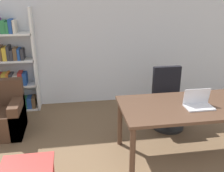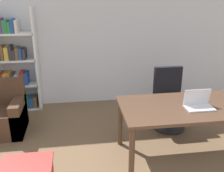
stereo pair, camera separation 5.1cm
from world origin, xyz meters
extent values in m
cube|color=silver|center=(0.00, 4.53, 1.35)|extent=(8.00, 0.06, 2.70)
cube|color=#4C3323|center=(0.94, 2.43, 0.74)|extent=(1.87, 0.92, 0.04)
cylinder|color=#4C3323|center=(0.07, 2.03, 0.36)|extent=(0.07, 0.07, 0.72)
cylinder|color=#4C3323|center=(0.07, 2.83, 0.36)|extent=(0.07, 0.07, 0.72)
cube|color=silver|center=(1.00, 2.32, 0.77)|extent=(0.35, 0.22, 0.02)
cube|color=silver|center=(1.00, 2.41, 0.89)|extent=(0.35, 0.04, 0.21)
cube|color=#19233D|center=(1.00, 2.42, 0.89)|extent=(0.32, 0.03, 0.19)
cylinder|color=black|center=(0.96, 3.21, 0.02)|extent=(0.52, 0.52, 0.04)
cylinder|color=#262626|center=(0.96, 3.21, 0.20)|extent=(0.06, 0.06, 0.32)
cube|color=black|center=(0.96, 3.21, 0.41)|extent=(0.49, 0.49, 0.10)
cube|color=black|center=(0.96, 3.41, 0.73)|extent=(0.46, 0.08, 0.55)
cube|color=#B2332D|center=(-1.11, 1.79, 0.45)|extent=(0.55, 0.58, 0.04)
cylinder|color=#B2332D|center=(-0.87, 2.05, 0.22)|extent=(0.04, 0.04, 0.43)
cube|color=#472D1E|center=(-1.75, 3.43, 0.21)|extent=(0.71, 0.66, 0.41)
cube|color=#472D1E|center=(-1.75, 3.68, 0.63)|extent=(0.71, 0.16, 0.42)
cube|color=#472D1E|center=(-1.48, 3.43, 0.28)|extent=(0.16, 0.66, 0.56)
cube|color=white|center=(-1.25, 4.34, 0.96)|extent=(0.04, 0.28, 1.91)
cube|color=white|center=(-1.60, 4.34, 0.02)|extent=(0.70, 0.28, 0.04)
cube|color=#333338|center=(-1.90, 4.34, 0.16)|extent=(0.06, 0.24, 0.24)
cube|color=#B72D28|center=(-1.83, 4.34, 0.16)|extent=(0.06, 0.24, 0.25)
cube|color=silver|center=(-1.75, 4.34, 0.16)|extent=(0.09, 0.24, 0.26)
cube|color=#2D7F47|center=(-1.66, 4.34, 0.17)|extent=(0.08, 0.24, 0.26)
cube|color=#234C99|center=(-1.58, 4.34, 0.14)|extent=(0.06, 0.24, 0.22)
cube|color=#2D7F47|center=(-1.51, 4.34, 0.13)|extent=(0.08, 0.24, 0.20)
cube|color=#234C99|center=(-1.42, 4.34, 0.14)|extent=(0.08, 0.24, 0.20)
cube|color=brown|center=(-1.34, 4.34, 0.14)|extent=(0.07, 0.24, 0.21)
cube|color=white|center=(-1.60, 4.34, 0.50)|extent=(0.70, 0.28, 0.04)
cube|color=#B72D28|center=(-1.90, 4.34, 0.63)|extent=(0.06, 0.24, 0.22)
cube|color=gold|center=(-1.83, 4.34, 0.63)|extent=(0.08, 0.24, 0.22)
cube|color=orange|center=(-1.76, 4.34, 0.63)|extent=(0.04, 0.24, 0.24)
cube|color=#333338|center=(-1.70, 4.34, 0.62)|extent=(0.06, 0.24, 0.22)
cube|color=silver|center=(-1.62, 4.34, 0.61)|extent=(0.09, 0.24, 0.19)
cube|color=#B72D28|center=(-1.54, 4.34, 0.63)|extent=(0.08, 0.24, 0.24)
cube|color=#234C99|center=(-1.46, 4.34, 0.62)|extent=(0.07, 0.24, 0.22)
cube|color=white|center=(-1.60, 4.34, 0.97)|extent=(0.70, 0.28, 0.04)
cube|color=brown|center=(-1.82, 4.34, 1.12)|extent=(0.05, 0.24, 0.26)
cube|color=gold|center=(-1.75, 4.34, 1.11)|extent=(0.07, 0.24, 0.23)
cube|color=#333338|center=(-1.68, 4.34, 1.12)|extent=(0.05, 0.24, 0.26)
cube|color=#333338|center=(-1.63, 4.34, 1.08)|extent=(0.05, 0.24, 0.18)
cube|color=brown|center=(-1.57, 4.34, 1.10)|extent=(0.06, 0.24, 0.22)
cube|color=#234C99|center=(-1.51, 4.34, 1.09)|extent=(0.05, 0.24, 0.20)
cube|color=#333338|center=(-1.45, 4.34, 1.09)|extent=(0.05, 0.24, 0.20)
cube|color=white|center=(-1.60, 4.34, 1.45)|extent=(0.70, 0.28, 0.04)
cube|color=#7F338C|center=(-1.80, 4.34, 1.60)|extent=(0.08, 0.24, 0.25)
cube|color=#2D7F47|center=(-1.71, 4.34, 1.58)|extent=(0.08, 0.24, 0.22)
cube|color=#2D7F47|center=(-1.65, 4.34, 1.57)|extent=(0.05, 0.24, 0.19)
cube|color=#234C99|center=(-1.59, 4.34, 1.59)|extent=(0.06, 0.24, 0.24)
cube|color=silver|center=(-1.53, 4.34, 1.58)|extent=(0.04, 0.24, 0.22)
camera|label=1|loc=(-0.58, -0.51, 2.19)|focal=42.00mm
camera|label=2|loc=(-0.53, -0.52, 2.19)|focal=42.00mm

